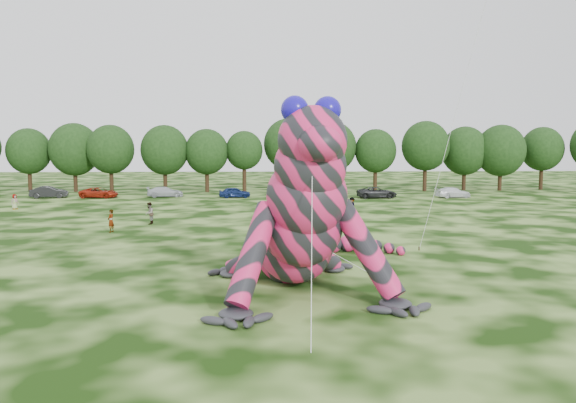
# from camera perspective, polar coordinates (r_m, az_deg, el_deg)

# --- Properties ---
(ground) EXTENTS (240.00, 240.00, 0.00)m
(ground) POSITION_cam_1_polar(r_m,az_deg,el_deg) (24.22, -11.71, -10.20)
(ground) COLOR #16330A
(ground) RESTS_ON ground
(inflatable_gecko) EXTENTS (17.17, 19.40, 8.61)m
(inflatable_gecko) POSITION_cam_1_polar(r_m,az_deg,el_deg) (26.99, 0.15, 0.86)
(inflatable_gecko) COLOR #D8215F
(inflatable_gecko) RESTS_ON ground
(tree_4) EXTENTS (6.22, 5.60, 9.06)m
(tree_4) POSITION_cam_1_polar(r_m,az_deg,el_deg) (88.32, -24.81, 3.85)
(tree_4) COLOR black
(tree_4) RESTS_ON ground
(tree_5) EXTENTS (7.16, 6.44, 9.80)m
(tree_5) POSITION_cam_1_polar(r_m,az_deg,el_deg) (85.79, -20.86, 4.21)
(tree_5) COLOR black
(tree_5) RESTS_ON ground
(tree_6) EXTENTS (6.52, 5.86, 9.49)m
(tree_6) POSITION_cam_1_polar(r_m,az_deg,el_deg) (82.52, -17.55, 4.16)
(tree_6) COLOR black
(tree_6) RESTS_ON ground
(tree_7) EXTENTS (6.68, 6.01, 9.48)m
(tree_7) POSITION_cam_1_polar(r_m,az_deg,el_deg) (81.02, -12.41, 4.27)
(tree_7) COLOR black
(tree_7) RESTS_ON ground
(tree_8) EXTENTS (6.14, 5.53, 8.94)m
(tree_8) POSITION_cam_1_polar(r_m,az_deg,el_deg) (80.40, -8.25, 4.14)
(tree_8) COLOR black
(tree_8) RESTS_ON ground
(tree_9) EXTENTS (5.27, 4.74, 8.68)m
(tree_9) POSITION_cam_1_polar(r_m,az_deg,el_deg) (80.41, -4.47, 4.09)
(tree_9) COLOR black
(tree_9) RESTS_ON ground
(tree_10) EXTENTS (7.09, 6.38, 10.50)m
(tree_10) POSITION_cam_1_polar(r_m,az_deg,el_deg) (81.65, 0.02, 4.77)
(tree_10) COLOR black
(tree_10) RESTS_ON ground
(tree_11) EXTENTS (7.01, 6.31, 10.07)m
(tree_11) POSITION_cam_1_polar(r_m,az_deg,el_deg) (81.80, 4.52, 4.60)
(tree_11) COLOR black
(tree_11) RESTS_ON ground
(tree_12) EXTENTS (5.99, 5.39, 8.97)m
(tree_12) POSITION_cam_1_polar(r_m,az_deg,el_deg) (82.35, 8.87, 4.18)
(tree_12) COLOR black
(tree_12) RESTS_ON ground
(tree_13) EXTENTS (6.83, 6.15, 10.13)m
(tree_13) POSITION_cam_1_polar(r_m,az_deg,el_deg) (83.44, 13.77, 4.50)
(tree_13) COLOR black
(tree_13) RESTS_ON ground
(tree_14) EXTENTS (6.82, 6.14, 9.40)m
(tree_14) POSITION_cam_1_polar(r_m,az_deg,el_deg) (86.93, 17.49, 4.20)
(tree_14) COLOR black
(tree_14) RESTS_ON ground
(tree_15) EXTENTS (7.17, 6.45, 9.63)m
(tree_15) POSITION_cam_1_polar(r_m,az_deg,el_deg) (87.88, 20.79, 4.18)
(tree_15) COLOR black
(tree_15) RESTS_ON ground
(tree_16) EXTENTS (6.26, 5.63, 9.37)m
(tree_16) POSITION_cam_1_polar(r_m,az_deg,el_deg) (92.29, 24.38, 4.02)
(tree_16) COLOR black
(tree_16) RESTS_ON ground
(car_1) EXTENTS (4.74, 2.45, 1.49)m
(car_1) POSITION_cam_1_polar(r_m,az_deg,el_deg) (76.75, -23.12, 0.88)
(car_1) COLOR black
(car_1) RESTS_ON ground
(car_2) EXTENTS (4.99, 2.78, 1.32)m
(car_2) POSITION_cam_1_polar(r_m,az_deg,el_deg) (74.64, -18.64, 0.85)
(car_2) COLOR #9C1F0E
(car_2) RESTS_ON ground
(car_3) EXTENTS (4.80, 2.54, 1.33)m
(car_3) POSITION_cam_1_polar(r_m,az_deg,el_deg) (73.69, -12.37, 0.96)
(car_3) COLOR #B6BAC0
(car_3) RESTS_ON ground
(car_4) EXTENTS (4.17, 2.17, 1.36)m
(car_4) POSITION_cam_1_polar(r_m,az_deg,el_deg) (71.26, -5.44, 0.92)
(car_4) COLOR navy
(car_4) RESTS_ON ground
(car_5) EXTENTS (4.47, 2.27, 1.41)m
(car_5) POSITION_cam_1_polar(r_m,az_deg,el_deg) (70.79, 1.34, 0.94)
(car_5) COLOR beige
(car_5) RESTS_ON ground
(car_6) EXTENTS (5.16, 2.66, 1.39)m
(car_6) POSITION_cam_1_polar(r_m,az_deg,el_deg) (71.48, 9.02, 0.91)
(car_6) COLOR #252527
(car_6) RESTS_ON ground
(car_7) EXTENTS (4.77, 2.64, 1.31)m
(car_7) POSITION_cam_1_polar(r_m,az_deg,el_deg) (74.04, 16.42, 0.88)
(car_7) COLOR white
(car_7) RESTS_ON ground
(spectator_2) EXTENTS (0.75, 1.14, 1.66)m
(spectator_2) POSITION_cam_1_polar(r_m,az_deg,el_deg) (54.14, 6.51, -0.44)
(spectator_2) COLOR gray
(spectator_2) RESTS_ON ground
(spectator_0) EXTENTS (0.57, 0.72, 1.75)m
(spectator_0) POSITION_cam_1_polar(r_m,az_deg,el_deg) (44.78, -17.55, -1.89)
(spectator_0) COLOR gray
(spectator_0) RESTS_ON ground
(spectator_5) EXTENTS (1.16, 1.58, 1.66)m
(spectator_5) POSITION_cam_1_polar(r_m,az_deg,el_deg) (44.01, 1.84, -1.82)
(spectator_5) COLOR gray
(spectator_5) RESTS_ON ground
(spectator_1) EXTENTS (0.72, 0.92, 1.85)m
(spectator_1) POSITION_cam_1_polar(r_m,az_deg,el_deg) (48.49, -13.90, -1.17)
(spectator_1) COLOR gray
(spectator_1) RESTS_ON ground
(spectator_4) EXTENTS (0.84, 0.92, 1.57)m
(spectator_4) POSITION_cam_1_polar(r_m,az_deg,el_deg) (64.63, -26.01, -0.02)
(spectator_4) COLOR gray
(spectator_4) RESTS_ON ground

